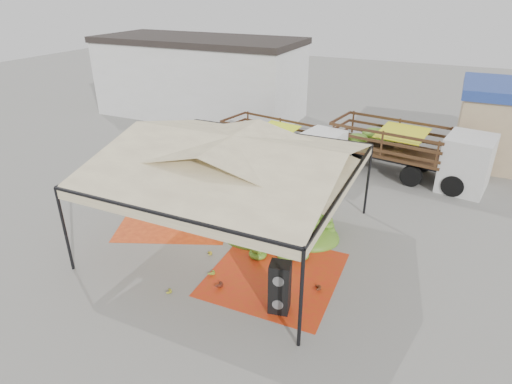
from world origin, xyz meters
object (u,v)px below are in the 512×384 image
at_px(vendor, 294,181).
at_px(truck_left, 286,141).
at_px(truck_right, 415,147).
at_px(banana_heap, 274,211).
at_px(speaker_stack, 280,288).

height_order(vendor, truck_left, truck_left).
height_order(truck_left, truck_right, truck_right).
xyz_separation_m(banana_heap, vendor, (-0.13, 2.46, 0.24)).
bearing_deg(banana_heap, vendor, 93.07).
bearing_deg(speaker_stack, truck_right, 68.25).
bearing_deg(vendor, truck_right, -141.60).
height_order(banana_heap, truck_left, truck_left).
distance_m(speaker_stack, truck_left, 11.17).
bearing_deg(truck_left, truck_right, 22.72).
bearing_deg(truck_right, truck_left, -158.68).
distance_m(speaker_stack, vendor, 7.25).
bearing_deg(speaker_stack, truck_left, 99.62).
distance_m(banana_heap, speaker_stack, 4.90).
xyz_separation_m(speaker_stack, truck_left, (-3.92, 10.44, 0.54)).
bearing_deg(vendor, truck_left, -72.64).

